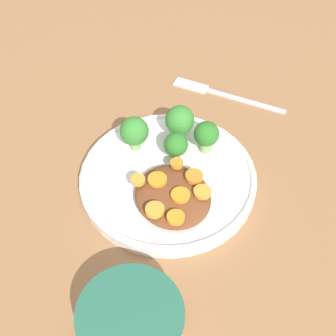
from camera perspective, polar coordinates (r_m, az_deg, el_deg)
name	(u,v)px	position (r m, az deg, el deg)	size (l,w,h in m)	color
ground_plane	(168,182)	(0.70, 0.00, -1.75)	(4.00, 4.00, 0.00)	#8C603D
plate	(168,177)	(0.69, 0.00, -1.13)	(0.26, 0.26, 0.02)	silver
dip_bowl	(131,321)	(0.56, -4.55, -18.08)	(0.12, 0.12, 0.05)	silver
stew_mound	(173,196)	(0.65, 0.60, -3.41)	(0.12, 0.10, 0.02)	brown
broccoli_floret_0	(134,132)	(0.70, -4.13, 4.43)	(0.04, 0.04, 0.06)	#7FA85B
broccoli_floret_1	(176,145)	(0.69, 0.98, 2.82)	(0.04, 0.04, 0.05)	#759E51
broccoli_floret_2	(180,120)	(0.72, 1.44, 5.81)	(0.05, 0.05, 0.06)	#759E51
broccoli_floret_3	(206,135)	(0.70, 4.69, 4.02)	(0.04, 0.04, 0.05)	#7FA85B
carrot_slice_0	(155,210)	(0.62, -1.62, -5.11)	(0.03, 0.03, 0.01)	orange
carrot_slice_1	(157,180)	(0.65, -1.31, -1.43)	(0.03, 0.03, 0.00)	orange
carrot_slice_2	(180,195)	(0.63, 1.53, -3.34)	(0.03, 0.03, 0.01)	orange
carrot_slice_3	(177,163)	(0.67, 1.07, 0.55)	(0.02, 0.02, 0.01)	orange
carrot_slice_4	(202,192)	(0.64, 4.21, -2.92)	(0.02, 0.02, 0.01)	orange
carrot_slice_5	(194,176)	(0.65, 3.21, -1.04)	(0.03, 0.03, 0.01)	orange
carrot_slice_6	(138,180)	(0.65, -3.68, -1.48)	(0.02, 0.02, 0.01)	orange
carrot_slice_7	(176,217)	(0.61, 0.94, -6.03)	(0.02, 0.02, 0.01)	orange
fork	(217,92)	(0.85, 6.04, 9.15)	(0.17, 0.15, 0.01)	#B9B9B9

